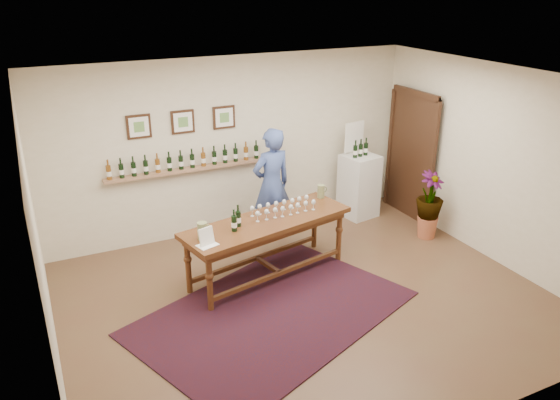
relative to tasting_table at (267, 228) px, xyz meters
name	(u,v)px	position (x,y,z in m)	size (l,w,h in m)	color
ground	(307,300)	(0.19, -0.79, -0.72)	(6.00, 6.00, 0.00)	brown
room_shell	(367,156)	(2.30, 1.06, 0.40)	(6.00, 6.00, 6.00)	silver
rug	(273,313)	(-0.33, -0.89, -0.71)	(3.28, 2.18, 0.02)	#470F0C
tasting_table	(267,228)	(0.00, 0.00, 0.00)	(2.50, 1.24, 0.85)	#482312
table_glasses	(283,208)	(0.29, 0.12, 0.21)	(1.15, 0.26, 0.16)	silver
table_bottles	(236,217)	(-0.47, -0.07, 0.29)	(0.30, 0.17, 0.32)	black
pitcher_left	(202,231)	(-0.97, -0.18, 0.24)	(0.14, 0.14, 0.23)	olive
pitcher_right	(321,191)	(1.05, 0.39, 0.23)	(0.12, 0.12, 0.20)	olive
menu_card	(206,236)	(-0.97, -0.35, 0.24)	(0.24, 0.18, 0.22)	white
display_pedestal	(359,186)	(2.28, 1.22, -0.18)	(0.54, 0.54, 1.09)	silver
pedestal_bottles	(361,148)	(2.25, 1.19, 0.52)	(0.31, 0.08, 0.31)	black
info_sign	(354,137)	(2.27, 1.42, 0.65)	(0.41, 0.02, 0.56)	white
potted_plant	(429,205)	(2.79, 0.00, -0.17)	(0.60, 0.60, 0.94)	#B05B3A
person	(272,185)	(0.54, 1.04, 0.18)	(0.66, 0.43, 1.80)	#3D5291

